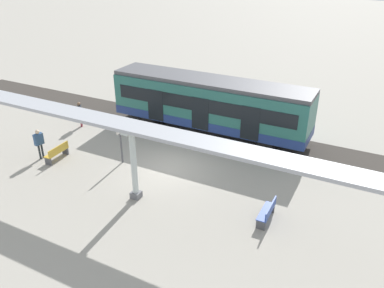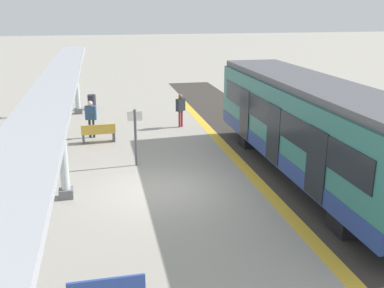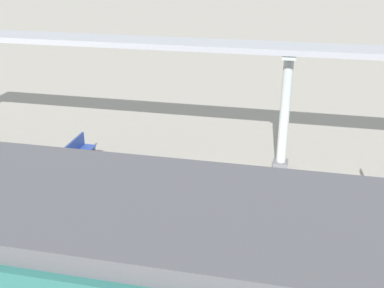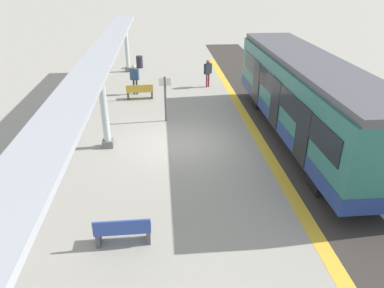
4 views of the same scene
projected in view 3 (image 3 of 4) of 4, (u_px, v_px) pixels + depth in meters
ground_plane at (274, 226)px, 11.21m from camera, size 176.00×176.00×0.00m
canopy_pillar_second at (285, 113)px, 13.30m from camera, size 1.10×0.44×3.58m
canopy_beam at (294, 49)px, 12.55m from camera, size 1.20×24.75×0.16m
bench_mid_platform at (77, 154)px, 14.01m from camera, size 1.51×0.46×0.86m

